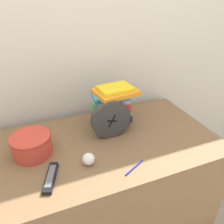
{
  "coord_description": "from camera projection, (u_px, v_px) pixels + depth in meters",
  "views": [
    {
      "loc": [
        -0.29,
        -0.58,
        1.47
      ],
      "look_at": [
        0.12,
        0.45,
        0.84
      ],
      "focal_mm": 35.0,
      "sensor_mm": 36.0,
      "label": 1
    }
  ],
  "objects": [
    {
      "name": "desk",
      "position": [
        101.0,
        188.0,
        1.4
      ],
      "size": [
        1.35,
        0.7,
        0.71
      ],
      "color": "brown",
      "rests_on": "ground_plane"
    },
    {
      "name": "wall_back",
      "position": [
        74.0,
        39.0,
        1.32
      ],
      "size": [
        6.0,
        0.04,
        2.4
      ],
      "color": "silver",
      "rests_on": "ground_plane"
    },
    {
      "name": "book_stack",
      "position": [
        113.0,
        105.0,
        1.33
      ],
      "size": [
        0.27,
        0.21,
        0.26
      ],
      "color": "#7A3899",
      "rests_on": "desk"
    },
    {
      "name": "basket",
      "position": [
        31.0,
        144.0,
        1.11
      ],
      "size": [
        0.21,
        0.21,
        0.11
      ],
      "color": "#C63D2D",
      "rests_on": "desk"
    },
    {
      "name": "desk_clock",
      "position": [
        111.0,
        120.0,
        1.22
      ],
      "size": [
        0.23,
        0.04,
        0.23
      ],
      "color": "#333333",
      "rests_on": "desk"
    },
    {
      "name": "tv_remote",
      "position": [
        51.0,
        177.0,
        0.99
      ],
      "size": [
        0.1,
        0.18,
        0.02
      ],
      "color": "black",
      "rests_on": "desk"
    },
    {
      "name": "pen",
      "position": [
        134.0,
        168.0,
        1.05
      ],
      "size": [
        0.12,
        0.07,
        0.01
      ],
      "color": "navy",
      "rests_on": "desk"
    },
    {
      "name": "crumpled_paper_ball",
      "position": [
        89.0,
        159.0,
        1.06
      ],
      "size": [
        0.06,
        0.06,
        0.06
      ],
      "color": "white",
      "rests_on": "desk"
    }
  ]
}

